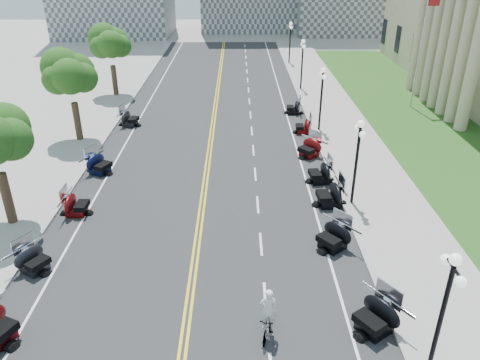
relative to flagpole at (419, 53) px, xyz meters
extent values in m
plane|color=gray|center=(-18.00, -22.00, -5.00)|extent=(160.00, 160.00, 0.00)
cube|color=#333335|center=(-18.00, -12.00, -5.00)|extent=(16.00, 90.00, 0.01)
cube|color=yellow|center=(-18.12, -12.00, -4.99)|extent=(0.12, 90.00, 0.00)
cube|color=yellow|center=(-17.88, -12.00, -4.99)|extent=(0.12, 90.00, 0.00)
cube|color=white|center=(-11.60, -12.00, -4.99)|extent=(0.12, 90.00, 0.00)
cube|color=white|center=(-24.40, -12.00, -4.99)|extent=(0.12, 90.00, 0.00)
cube|color=white|center=(-14.80, -26.00, -4.99)|extent=(0.12, 2.00, 0.00)
cube|color=white|center=(-14.80, -22.00, -4.99)|extent=(0.12, 2.00, 0.00)
cube|color=white|center=(-14.80, -18.00, -4.99)|extent=(0.12, 2.00, 0.00)
cube|color=white|center=(-14.80, -14.00, -4.99)|extent=(0.12, 2.00, 0.00)
cube|color=white|center=(-14.80, -10.00, -4.99)|extent=(0.12, 2.00, 0.00)
cube|color=white|center=(-14.80, -6.00, -4.99)|extent=(0.12, 2.00, 0.00)
cube|color=white|center=(-14.80, -2.00, -4.99)|extent=(0.12, 2.00, 0.00)
cube|color=white|center=(-14.80, 2.00, -4.99)|extent=(0.12, 2.00, 0.00)
cube|color=white|center=(-14.80, 6.00, -4.99)|extent=(0.12, 2.00, 0.00)
cube|color=white|center=(-14.80, 10.00, -4.99)|extent=(0.12, 2.00, 0.00)
cube|color=white|center=(-14.80, 14.00, -4.99)|extent=(0.12, 2.00, 0.00)
cube|color=white|center=(-14.80, 18.00, -4.99)|extent=(0.12, 2.00, 0.00)
cube|color=white|center=(-14.80, 22.00, -4.99)|extent=(0.12, 2.00, 0.00)
cube|color=white|center=(-14.80, 26.00, -4.99)|extent=(0.12, 2.00, 0.00)
cube|color=white|center=(-14.80, 30.00, -4.99)|extent=(0.12, 2.00, 0.00)
cube|color=#9E9991|center=(-7.50, -12.00, -4.92)|extent=(5.00, 90.00, 0.15)
cube|color=#9E9991|center=(-28.50, -12.00, -4.92)|extent=(5.00, 90.00, 0.15)
cube|color=#356023|center=(-0.50, -4.00, -4.95)|extent=(9.00, 60.00, 0.10)
imported|color=#A51414|center=(-14.84, -28.11, -4.48)|extent=(0.91, 1.80, 1.04)
imported|color=silver|center=(-14.84, -28.11, -3.04)|extent=(0.67, 0.44, 1.83)
camera|label=1|loc=(-15.97, -41.45, 8.34)|focal=35.00mm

